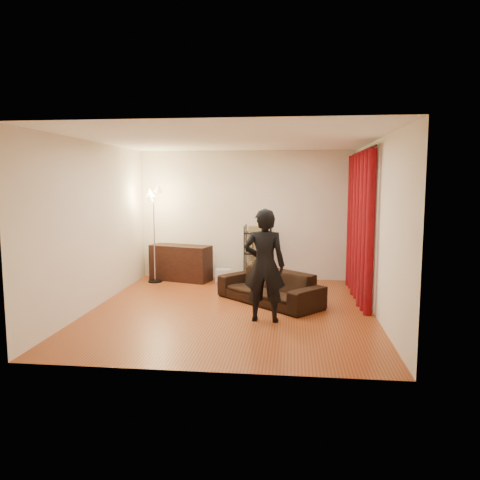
# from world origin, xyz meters

# --- Properties ---
(floor) EXTENTS (5.00, 5.00, 0.00)m
(floor) POSITION_xyz_m (0.00, 0.00, 0.00)
(floor) COLOR brown
(floor) RESTS_ON ground
(ceiling) EXTENTS (5.00, 5.00, 0.00)m
(ceiling) POSITION_xyz_m (0.00, 0.00, 2.70)
(ceiling) COLOR white
(ceiling) RESTS_ON ground
(wall_back) EXTENTS (5.00, 0.00, 5.00)m
(wall_back) POSITION_xyz_m (0.00, 2.50, 1.35)
(wall_back) COLOR beige
(wall_back) RESTS_ON ground
(wall_front) EXTENTS (5.00, 0.00, 5.00)m
(wall_front) POSITION_xyz_m (0.00, -2.50, 1.35)
(wall_front) COLOR beige
(wall_front) RESTS_ON ground
(wall_left) EXTENTS (0.00, 5.00, 5.00)m
(wall_left) POSITION_xyz_m (-2.25, 0.00, 1.35)
(wall_left) COLOR beige
(wall_left) RESTS_ON ground
(wall_right) EXTENTS (0.00, 5.00, 5.00)m
(wall_right) POSITION_xyz_m (2.25, 0.00, 1.35)
(wall_right) COLOR beige
(wall_right) RESTS_ON ground
(curtain_rod) EXTENTS (0.04, 2.65, 0.04)m
(curtain_rod) POSITION_xyz_m (2.15, 1.12, 2.58)
(curtain_rod) COLOR black
(curtain_rod) RESTS_ON wall_right
(curtain) EXTENTS (0.22, 2.65, 2.55)m
(curtain) POSITION_xyz_m (2.13, 1.12, 1.28)
(curtain) COLOR #6D0308
(curtain) RESTS_ON ground
(sofa) EXTENTS (1.91, 1.82, 0.56)m
(sofa) POSITION_xyz_m (0.58, 0.50, 0.28)
(sofa) COLOR black
(sofa) RESTS_ON ground
(person) EXTENTS (0.63, 0.43, 1.67)m
(person) POSITION_xyz_m (0.56, -0.55, 0.84)
(person) COLOR black
(person) RESTS_ON ground
(media_cabinet) EXTENTS (1.35, 0.81, 0.74)m
(media_cabinet) POSITION_xyz_m (-1.36, 2.14, 0.37)
(media_cabinet) COLOR black
(media_cabinet) RESTS_ON ground
(storage_boxes) EXTENTS (0.33, 0.27, 0.26)m
(storage_boxes) POSITION_xyz_m (-0.46, 2.13, 0.13)
(storage_boxes) COLOR beige
(storage_boxes) RESTS_ON ground
(wire_shelf) EXTENTS (0.58, 0.45, 1.16)m
(wire_shelf) POSITION_xyz_m (0.25, 2.28, 0.58)
(wire_shelf) COLOR black
(wire_shelf) RESTS_ON ground
(floor_lamp) EXTENTS (0.35, 0.35, 1.93)m
(floor_lamp) POSITION_xyz_m (-1.84, 1.91, 0.97)
(floor_lamp) COLOR silver
(floor_lamp) RESTS_ON ground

